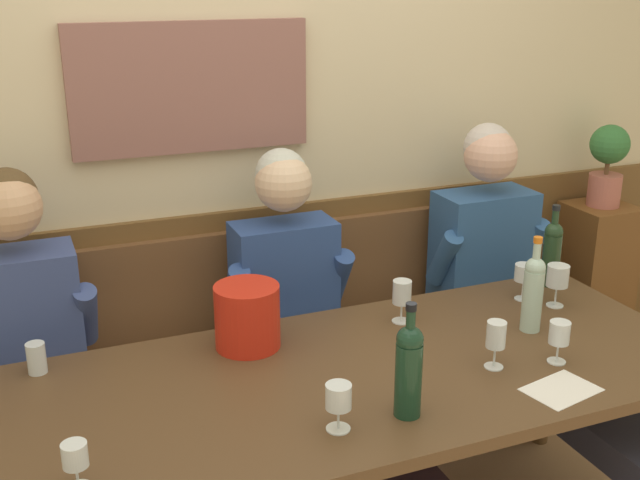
{
  "coord_description": "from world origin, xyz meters",
  "views": [
    {
      "loc": [
        -0.89,
        -1.8,
        1.9
      ],
      "look_at": [
        0.03,
        0.44,
        1.07
      ],
      "focal_mm": 43.82,
      "sensor_mm": 36.0,
      "label": 1
    }
  ],
  "objects_px": {
    "ice_bucket": "(247,316)",
    "wine_glass_mid_right": "(496,337)",
    "wine_glass_by_bottle": "(524,274)",
    "wine_glass_mid_left": "(559,335)",
    "wine_glass_right_end": "(75,458)",
    "wine_glass_center_front": "(402,295)",
    "wine_glass_center_rear": "(338,399)",
    "water_tumbler_center": "(36,358)",
    "wine_bottle_green_tall": "(552,251)",
    "potted_plant": "(608,161)",
    "wine_bottle_amber_mid": "(533,291)",
    "dining_table": "(349,394)",
    "wine_glass_near_bucket": "(558,277)",
    "person_right_seat": "(322,360)",
    "wine_bottle_clear_water": "(409,367)",
    "wall_bench": "(276,396)",
    "person_center_left_seat": "(531,312)",
    "person_left_seat": "(35,408)"
  },
  "relations": [
    {
      "from": "wine_glass_mid_left",
      "to": "person_right_seat",
      "type": "bearing_deg",
      "value": 140.02
    },
    {
      "from": "wine_bottle_clear_water",
      "to": "water_tumbler_center",
      "type": "bearing_deg",
      "value": 145.48
    },
    {
      "from": "person_right_seat",
      "to": "wine_bottle_green_tall",
      "type": "distance_m",
      "value": 1.01
    },
    {
      "from": "ice_bucket",
      "to": "wine_glass_near_bucket",
      "type": "relative_size",
      "value": 1.34
    },
    {
      "from": "wine_glass_right_end",
      "to": "wine_glass_center_front",
      "type": "bearing_deg",
      "value": 25.19
    },
    {
      "from": "wine_bottle_green_tall",
      "to": "wine_glass_mid_left",
      "type": "xyz_separation_m",
      "value": [
        -0.38,
        -0.53,
        -0.05
      ]
    },
    {
      "from": "wine_glass_center_rear",
      "to": "water_tumbler_center",
      "type": "xyz_separation_m",
      "value": [
        -0.72,
        0.63,
        -0.04
      ]
    },
    {
      "from": "wine_bottle_green_tall",
      "to": "wine_glass_center_front",
      "type": "relative_size",
      "value": 2.11
    },
    {
      "from": "wine_glass_center_front",
      "to": "water_tumbler_center",
      "type": "xyz_separation_m",
      "value": [
        -1.2,
        0.1,
        -0.05
      ]
    },
    {
      "from": "wine_glass_right_end",
      "to": "potted_plant",
      "type": "height_order",
      "value": "potted_plant"
    },
    {
      "from": "potted_plant",
      "to": "wine_glass_mid_left",
      "type": "bearing_deg",
      "value": -136.37
    },
    {
      "from": "dining_table",
      "to": "wine_glass_right_end",
      "type": "bearing_deg",
      "value": -162.12
    },
    {
      "from": "wine_bottle_amber_mid",
      "to": "wine_glass_mid_left",
      "type": "xyz_separation_m",
      "value": [
        -0.07,
        -0.23,
        -0.05
      ]
    },
    {
      "from": "wine_glass_center_front",
      "to": "wine_glass_mid_left",
      "type": "xyz_separation_m",
      "value": [
        0.31,
        -0.45,
        -0.01
      ]
    },
    {
      "from": "person_left_seat",
      "to": "wine_glass_near_bucket",
      "type": "distance_m",
      "value": 1.83
    },
    {
      "from": "wine_bottle_green_tall",
      "to": "wine_glass_center_front",
      "type": "xyz_separation_m",
      "value": [
        -0.69,
        -0.08,
        -0.04
      ]
    },
    {
      "from": "wine_bottle_green_tall",
      "to": "wine_bottle_amber_mid",
      "type": "relative_size",
      "value": 0.97
    },
    {
      "from": "wall_bench",
      "to": "wine_glass_right_end",
      "type": "height_order",
      "value": "wall_bench"
    },
    {
      "from": "wine_glass_mid_left",
      "to": "wine_glass_by_bottle",
      "type": "bearing_deg",
      "value": 66.16
    },
    {
      "from": "wine_glass_mid_right",
      "to": "water_tumbler_center",
      "type": "xyz_separation_m",
      "value": [
        -1.31,
        0.5,
        -0.05
      ]
    },
    {
      "from": "wine_bottle_amber_mid",
      "to": "water_tumbler_center",
      "type": "bearing_deg",
      "value": 168.46
    },
    {
      "from": "person_center_left_seat",
      "to": "wine_glass_mid_right",
      "type": "xyz_separation_m",
      "value": [
        -0.5,
        -0.47,
        0.2
      ]
    },
    {
      "from": "person_left_seat",
      "to": "wine_glass_center_rear",
      "type": "relative_size",
      "value": 9.96
    },
    {
      "from": "wine_bottle_amber_mid",
      "to": "wine_glass_center_rear",
      "type": "bearing_deg",
      "value": -159.76
    },
    {
      "from": "wine_bottle_amber_mid",
      "to": "wall_bench",
      "type": "bearing_deg",
      "value": 136.46
    },
    {
      "from": "wine_bottle_amber_mid",
      "to": "wine_glass_by_bottle",
      "type": "distance_m",
      "value": 0.27
    },
    {
      "from": "wine_glass_mid_right",
      "to": "wall_bench",
      "type": "bearing_deg",
      "value": 117.02
    },
    {
      "from": "person_center_left_seat",
      "to": "wine_glass_mid_right",
      "type": "relative_size",
      "value": 8.72
    },
    {
      "from": "wine_bottle_green_tall",
      "to": "potted_plant",
      "type": "relative_size",
      "value": 0.87
    },
    {
      "from": "wine_glass_by_bottle",
      "to": "potted_plant",
      "type": "height_order",
      "value": "potted_plant"
    },
    {
      "from": "wine_glass_center_front",
      "to": "wine_glass_near_bucket",
      "type": "relative_size",
      "value": 0.97
    },
    {
      "from": "person_right_seat",
      "to": "potted_plant",
      "type": "distance_m",
      "value": 1.68
    },
    {
      "from": "wine_bottle_clear_water",
      "to": "wine_glass_center_front",
      "type": "distance_m",
      "value": 0.61
    },
    {
      "from": "wine_bottle_amber_mid",
      "to": "water_tumbler_center",
      "type": "distance_m",
      "value": 1.61
    },
    {
      "from": "wall_bench",
      "to": "wine_glass_right_end",
      "type": "xyz_separation_m",
      "value": [
        -0.82,
        -0.98,
        0.55
      ]
    },
    {
      "from": "wine_glass_by_bottle",
      "to": "wine_glass_mid_left",
      "type": "distance_m",
      "value": 0.5
    },
    {
      "from": "ice_bucket",
      "to": "wine_glass_mid_right",
      "type": "distance_m",
      "value": 0.79
    },
    {
      "from": "person_right_seat",
      "to": "wine_bottle_amber_mid",
      "type": "distance_m",
      "value": 0.76
    },
    {
      "from": "wine_bottle_amber_mid",
      "to": "person_left_seat",
      "type": "bearing_deg",
      "value": 169.67
    },
    {
      "from": "dining_table",
      "to": "wine_glass_right_end",
      "type": "xyz_separation_m",
      "value": [
        -0.82,
        -0.27,
        0.16
      ]
    },
    {
      "from": "wine_glass_mid_right",
      "to": "wine_glass_right_end",
      "type": "relative_size",
      "value": 1.23
    },
    {
      "from": "wine_bottle_clear_water",
      "to": "potted_plant",
      "type": "distance_m",
      "value": 1.86
    },
    {
      "from": "person_left_seat",
      "to": "potted_plant",
      "type": "xyz_separation_m",
      "value": [
        2.5,
        0.4,
        0.46
      ]
    },
    {
      "from": "wine_bottle_amber_mid",
      "to": "wine_glass_center_front",
      "type": "height_order",
      "value": "wine_bottle_amber_mid"
    },
    {
      "from": "wine_bottle_green_tall",
      "to": "wine_glass_mid_right",
      "type": "distance_m",
      "value": 0.76
    },
    {
      "from": "wall_bench",
      "to": "wine_glass_mid_left",
      "type": "xyz_separation_m",
      "value": [
        0.63,
        -0.89,
        0.56
      ]
    },
    {
      "from": "dining_table",
      "to": "wine_glass_by_bottle",
      "type": "relative_size",
      "value": 16.63
    },
    {
      "from": "dining_table",
      "to": "wine_glass_center_front",
      "type": "xyz_separation_m",
      "value": [
        0.32,
        0.27,
        0.17
      ]
    },
    {
      "from": "person_right_seat",
      "to": "wine_glass_near_bucket",
      "type": "bearing_deg",
      "value": -9.16
    },
    {
      "from": "ice_bucket",
      "to": "wine_glass_right_end",
      "type": "xyz_separation_m",
      "value": [
        -0.59,
        -0.56,
        -0.02
      ]
    }
  ]
}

